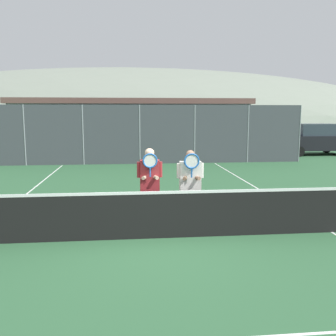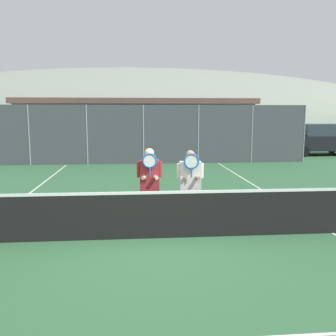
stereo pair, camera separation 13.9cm
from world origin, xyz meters
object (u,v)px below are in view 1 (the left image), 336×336
Objects in this scene: car_far_left at (44,142)px; car_right_of_center at (314,139)px; player_center_left at (190,183)px; car_left_of_center at (141,140)px; car_center at (231,140)px; player_leftmost at (150,183)px.

car_right_of_center reaches higher than car_far_left.
player_center_left is 14.56m from car_far_left.
car_left_of_center reaches higher than player_center_left.
car_left_of_center is 5.34m from car_center.
player_leftmost is 0.38× the size of car_center.
car_right_of_center is (9.83, 13.63, -0.08)m from player_center_left.
car_center is (4.70, 13.70, -0.08)m from player_center_left.
car_far_left is (-5.97, 13.28, -0.12)m from player_center_left.
car_far_left is 1.12× the size of car_right_of_center.
car_right_of_center is at bearing -0.74° from car_center.
car_far_left is at bearing -176.81° from car_left_of_center.
car_far_left is 5.33m from car_left_of_center.
player_center_left is at bearing 1.40° from player_leftmost.
car_right_of_center is at bearing 51.90° from player_leftmost.
car_center is at bearing 2.27° from car_far_left.
player_center_left is 13.59m from car_left_of_center.
car_far_left is 15.80m from car_right_of_center.
car_far_left is at bearing 114.20° from player_center_left.
car_far_left is 10.67m from car_center.
player_center_left is 14.48m from car_center.
car_far_left is (-5.08, 13.30, -0.15)m from player_leftmost.
car_center is at bearing 67.88° from player_leftmost.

